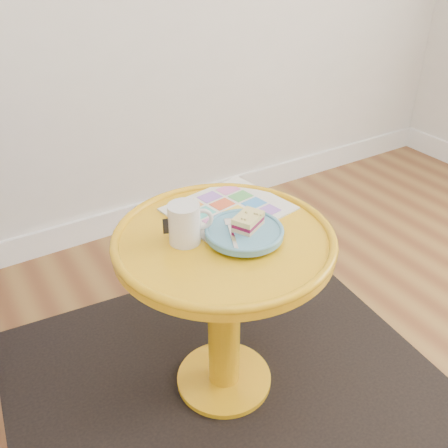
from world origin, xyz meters
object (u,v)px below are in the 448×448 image
side_table (224,284)px  mug (185,222)px  newspaper (229,209)px  plate (244,232)px

side_table → mug: mug is taller
newspaper → plate: (-0.05, -0.15, 0.02)m
side_table → newspaper: newspaper is taller
newspaper → mug: (-0.18, -0.08, 0.05)m
side_table → plate: (0.04, -0.03, 0.18)m
newspaper → mug: size_ratio=2.70×
newspaper → plate: bearing=-116.9°
side_table → newspaper: (0.09, 0.11, 0.16)m
side_table → plate: bearing=-41.2°
side_table → mug: (-0.09, 0.03, 0.21)m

